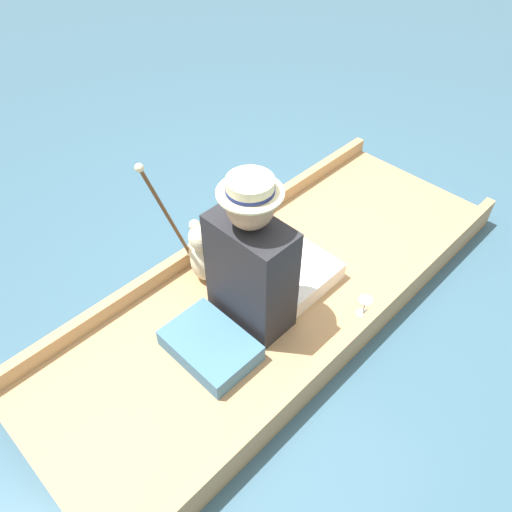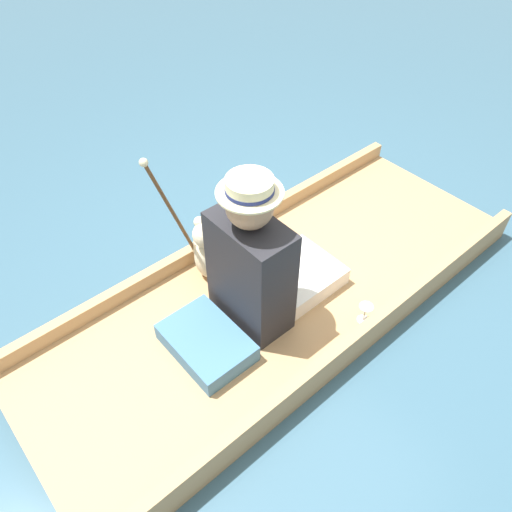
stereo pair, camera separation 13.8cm
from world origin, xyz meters
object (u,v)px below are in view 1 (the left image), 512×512
Objects in this scene: seated_person at (260,264)px; walking_cane at (167,214)px; wine_glass at (365,303)px; teddy_bear at (204,254)px.

seated_person reaches higher than walking_cane.
seated_person is 7.69× the size of wine_glass.
teddy_bear is at bearing -152.74° from wine_glass.
walking_cane is (-0.10, -0.14, 0.31)m from teddy_bear.
wine_glass is (0.82, 0.42, -0.10)m from teddy_bear.
wine_glass is at bearing 27.26° from teddy_bear.
walking_cane reaches higher than teddy_bear.
teddy_bear is 0.93m from wine_glass.
teddy_bear is 0.36m from walking_cane.
seated_person is at bearing 21.55° from walking_cane.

